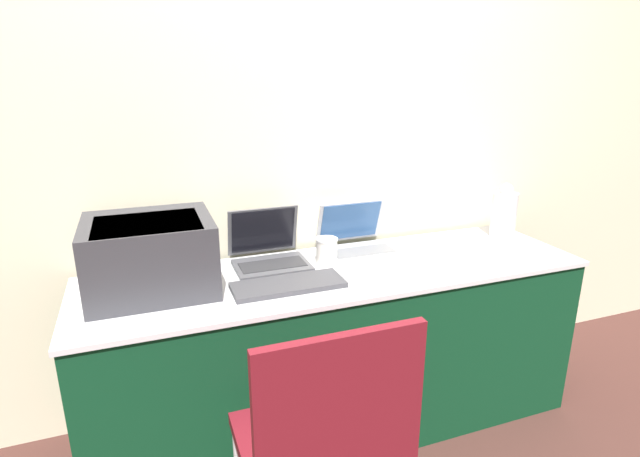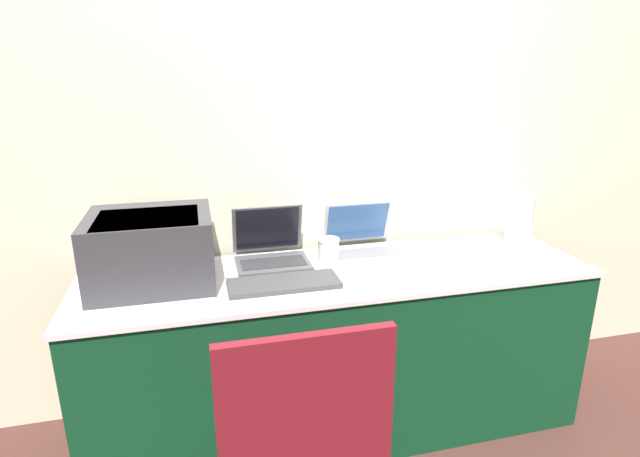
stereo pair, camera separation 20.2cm
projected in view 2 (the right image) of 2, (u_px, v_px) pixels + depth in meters
The scene contains 9 objects.
wall_back at pixel (319, 128), 2.24m from camera, with size 8.00×0.05×2.60m.
table at pixel (339, 350), 2.18m from camera, with size 2.10×0.59×0.75m.
printer at pixel (151, 247), 1.90m from camera, with size 0.46×0.39×0.28m.
laptop_left at pixel (271, 251), 2.15m from camera, with size 0.31×0.28×0.23m.
laptop_right at pixel (363, 242), 2.26m from camera, with size 0.32×0.28×0.22m.
external_keyboard at pixel (284, 283), 1.92m from camera, with size 0.43×0.16×0.02m.
coffee_cup at pixel (329, 251), 2.13m from camera, with size 0.09×0.09×0.11m.
metal_pitcher at pixel (520, 218), 2.37m from camera, with size 0.12×0.12×0.27m.
chair at pixel (299, 435), 1.45m from camera, with size 0.47×0.42×0.92m.
Camera 2 is at (-0.55, -1.56, 1.54)m, focal length 28.00 mm.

